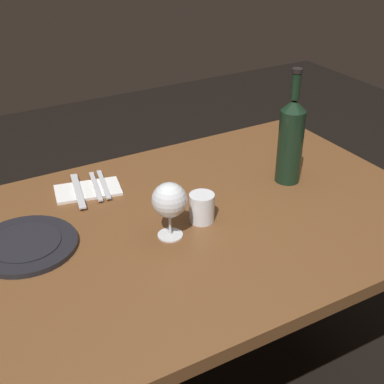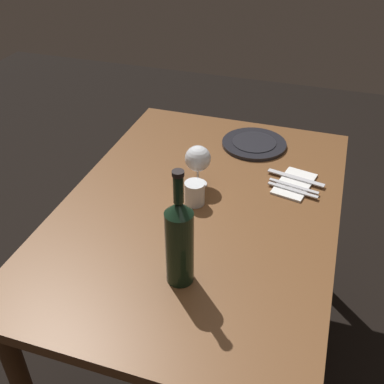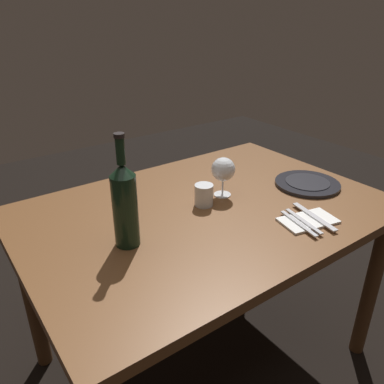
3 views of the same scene
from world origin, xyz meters
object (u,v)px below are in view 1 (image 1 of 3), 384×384
Objects in this scene: table_knife at (78,191)px; fork_inner at (96,186)px; folded_napkin at (88,190)px; fork_outer at (104,184)px; dinner_plate at (26,245)px; wine_bottle at (291,139)px; wine_glass_left at (169,201)px; water_tumbler at (202,209)px.

fork_inner is at bearing 180.00° from table_knife.
fork_outer reaches higher than folded_napkin.
wine_bottle is at bearing 176.94° from dinner_plate.
table_knife is (0.03, 0.00, 0.01)m from folded_napkin.
dinner_plate is (0.79, -0.04, -0.13)m from wine_bottle.
dinner_plate is 0.28m from table_knife.
table_knife is at bearing 0.00° from folded_napkin.
fork_inner is (-0.02, 0.00, 0.01)m from folded_napkin.
table_knife is (0.13, -0.33, -0.09)m from wine_glass_left.
water_tumbler reaches higher than dinner_plate.
fork_outer is (-0.29, -0.19, 0.00)m from dinner_plate.
wine_bottle is 1.96× the size of fork_outer.
wine_bottle is at bearing 155.98° from fork_inner.
fork_inner is (0.53, -0.24, -0.13)m from wine_bottle.
table_knife is at bearing -51.63° from water_tumbler.
fork_inner is at bearing 180.00° from folded_napkin.
table_knife is at bearing 0.00° from fork_inner.
dinner_plate is at bearing 43.38° from table_knife.
wine_glass_left is 0.46m from wine_bottle.
fork_inner and table_knife have the same top height.
folded_napkin is 1.00× the size of table_knife.
wine_bottle is at bearing 156.94° from folded_napkin.
table_knife reaches higher than folded_napkin.
dinner_plate is 1.45× the size of fork_outer.
folded_napkin is at bearing 0.00° from fork_outer.
folded_napkin is (0.21, -0.30, -0.03)m from water_tumbler.
water_tumbler is at bearing -167.93° from wine_glass_left.
water_tumbler is 0.46m from dinner_plate.
folded_napkin is (0.10, -0.33, -0.10)m from wine_glass_left.
wine_glass_left is at bearing 103.39° from fork_inner.
fork_outer is at bearing -62.11° from water_tumbler.
wine_glass_left reaches higher than fork_outer.
fork_inner is (-0.26, -0.19, 0.00)m from dinner_plate.
water_tumbler is at bearing 166.11° from dinner_plate.
water_tumbler is at bearing 128.37° from table_knife.
water_tumbler is at bearing 11.19° from wine_bottle.
wine_bottle reaches higher than dinner_plate.
wine_bottle is 0.59m from fork_inner.
wine_bottle is 0.64m from table_knife.
dinner_plate reaches higher than fork_inner.
fork_inner is at bearing -143.29° from dinner_plate.
wine_glass_left is 0.35m from fork_outer.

